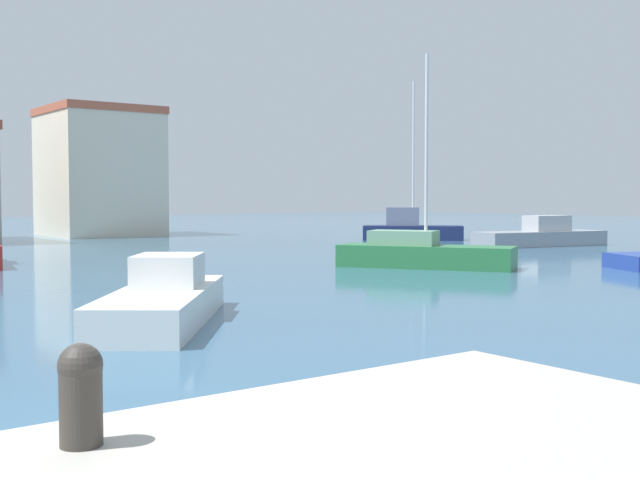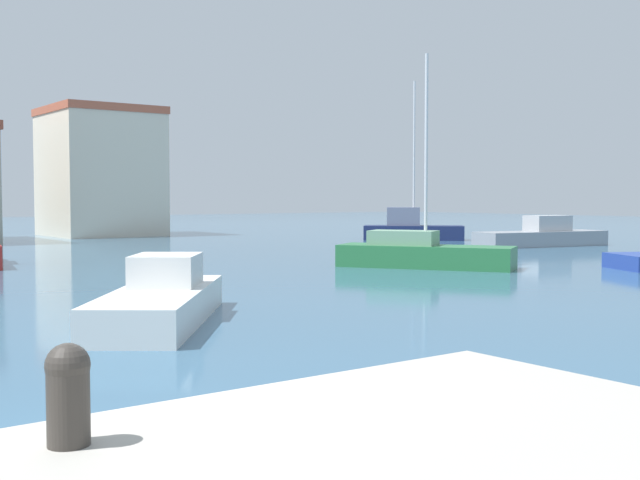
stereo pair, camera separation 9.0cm
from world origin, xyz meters
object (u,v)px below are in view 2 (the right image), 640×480
(motorboat_white_behind_lamppost, at_px, (161,300))
(motorboat_grey_distant_east, at_px, (542,236))
(sailboat_green_mid_harbor, at_px, (422,253))
(mooring_bollard, at_px, (68,390))
(sailboat_navy_inner_mooring, at_px, (411,228))

(motorboat_white_behind_lamppost, relative_size, motorboat_grey_distant_east, 0.76)
(sailboat_green_mid_harbor, distance_m, motorboat_grey_distant_east, 15.03)
(sailboat_green_mid_harbor, bearing_deg, motorboat_white_behind_lamppost, -155.58)
(motorboat_grey_distant_east, bearing_deg, motorboat_white_behind_lamppost, -157.12)
(mooring_bollard, distance_m, sailboat_green_mid_harbor, 24.75)
(sailboat_green_mid_harbor, height_order, motorboat_grey_distant_east, sailboat_green_mid_harbor)
(mooring_bollard, xyz_separation_m, sailboat_green_mid_harbor, (18.63, 16.27, -0.87))
(mooring_bollard, bearing_deg, sailboat_navy_inner_mooring, 44.11)
(mooring_bollard, bearing_deg, motorboat_grey_distant_east, 33.69)
(sailboat_navy_inner_mooring, bearing_deg, sailboat_green_mid_harbor, -131.98)
(sailboat_navy_inner_mooring, relative_size, sailboat_green_mid_harbor, 1.23)
(motorboat_grey_distant_east, bearing_deg, mooring_bollard, -146.31)
(sailboat_navy_inner_mooring, xyz_separation_m, motorboat_grey_distant_east, (1.38, -8.54, -0.19))
(sailboat_navy_inner_mooring, height_order, sailboat_green_mid_harbor, sailboat_navy_inner_mooring)
(mooring_bollard, height_order, sailboat_green_mid_harbor, sailboat_green_mid_harbor)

